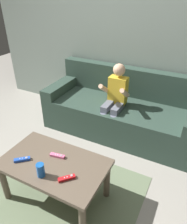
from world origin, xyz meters
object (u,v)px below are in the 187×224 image
object	(u,v)px
game_remote_red_center	(67,178)
game_remote_pink_far_corner	(57,156)
couch	(121,111)
soda_can	(41,170)
game_remote_blue_near_edge	(22,159)
coffee_table	(54,168)
person_seated_on_couch	(115,98)

from	to	relation	value
game_remote_red_center	game_remote_pink_far_corner	bearing A→B (deg)	140.32
couch	soda_can	xyz separation A→B (m)	(-0.12, -1.52, 0.21)
game_remote_blue_near_edge	game_remote_red_center	size ratio (longest dim) A/B	1.02
coffee_table	soda_can	distance (m)	0.21
couch	game_remote_red_center	world-z (taller)	couch
coffee_table	soda_can	world-z (taller)	soda_can
couch	person_seated_on_couch	world-z (taller)	person_seated_on_couch
coffee_table	soda_can	size ratio (longest dim) A/B	7.73
couch	soda_can	world-z (taller)	couch
person_seated_on_couch	couch	bearing A→B (deg)	81.30
coffee_table	person_seated_on_couch	bearing A→B (deg)	85.34
game_remote_blue_near_edge	game_remote_red_center	xyz separation A→B (m)	(0.47, 0.00, 0.00)
person_seated_on_couch	soda_can	distance (m)	1.35
person_seated_on_couch	coffee_table	size ratio (longest dim) A/B	1.05
game_remote_red_center	game_remote_blue_near_edge	bearing A→B (deg)	-179.97
coffee_table	game_remote_red_center	world-z (taller)	game_remote_red_center
coffee_table	game_remote_blue_near_edge	world-z (taller)	game_remote_blue_near_edge
person_seated_on_couch	game_remote_blue_near_edge	world-z (taller)	person_seated_on_couch
game_remote_red_center	soda_can	world-z (taller)	soda_can
couch	game_remote_blue_near_edge	world-z (taller)	couch
couch	game_remote_red_center	bearing A→B (deg)	-86.50
game_remote_blue_near_edge	coffee_table	bearing A→B (deg)	22.32
couch	game_remote_blue_near_edge	distance (m)	1.52
coffee_table	game_remote_blue_near_edge	size ratio (longest dim) A/B	7.31
couch	person_seated_on_couch	bearing A→B (deg)	-98.70
soda_can	game_remote_blue_near_edge	bearing A→B (deg)	166.77
soda_can	game_remote_pink_far_corner	bearing A→B (deg)	93.20
game_remote_red_center	soda_can	distance (m)	0.22
person_seated_on_couch	game_remote_blue_near_edge	xyz separation A→B (m)	(-0.36, -1.28, -0.11)
coffee_table	game_remote_blue_near_edge	bearing A→B (deg)	-157.68
game_remote_red_center	soda_can	xyz separation A→B (m)	(-0.21, -0.06, 0.05)
game_remote_blue_near_edge	game_remote_pink_far_corner	xyz separation A→B (m)	(0.25, 0.18, 0.00)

